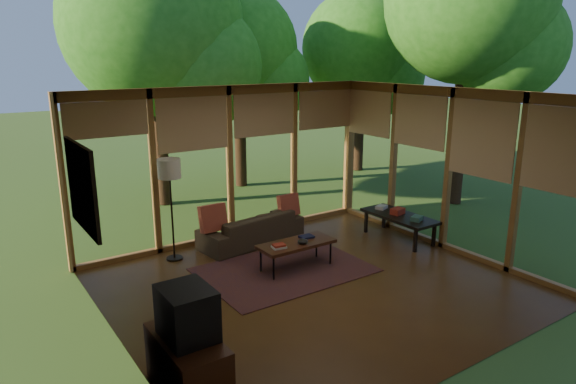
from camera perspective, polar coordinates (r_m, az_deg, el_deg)
floor at (r=7.47m, az=3.02°, el=-10.35°), size 5.50×5.50×0.00m
ceiling at (r=6.77m, az=3.34°, el=10.78°), size 5.50×5.50×0.00m
wall_left at (r=5.82m, az=-18.93°, el=-4.32°), size 0.04×5.00×2.70m
wall_front at (r=5.34m, az=19.79°, el=-6.15°), size 5.50×0.04×2.70m
window_wall_back at (r=9.06m, az=-6.49°, el=3.14°), size 5.50×0.12×2.70m
window_wall_right at (r=8.90m, az=17.40°, el=2.34°), size 0.12×5.00×2.70m
exterior_lawn at (r=18.31m, az=7.83°, el=4.77°), size 40.00×40.00×0.00m
tree_nw at (r=11.36m, az=-14.83°, el=17.49°), size 3.72×3.72×5.65m
tree_ne at (r=12.76m, az=-5.75°, el=15.47°), size 2.93×2.93×4.80m
tree_se at (r=11.62m, az=19.49°, el=19.51°), size 3.40×3.40×5.99m
tree_far at (r=14.50m, az=7.79°, el=15.54°), size 3.04×3.04×4.91m
rug at (r=7.96m, az=-0.38°, el=-8.63°), size 2.48×1.76×0.01m
sofa at (r=8.98m, az=-4.09°, el=-4.06°), size 1.93×0.95×0.54m
pillow_left at (r=8.50m, az=-8.34°, el=-2.94°), size 0.44×0.24×0.47m
pillow_right at (r=9.22m, az=0.05°, el=-1.51°), size 0.39×0.21×0.41m
ct_book_lower at (r=7.64m, az=-1.01°, el=-6.13°), size 0.22×0.18×0.03m
ct_book_upper at (r=7.63m, az=-1.01°, el=-5.93°), size 0.20×0.16×0.03m
ct_book_side at (r=8.06m, az=2.06°, el=-4.99°), size 0.22×0.17×0.03m
ct_bowl at (r=7.81m, az=1.66°, el=-5.50°), size 0.16×0.16×0.07m
media_cabinet at (r=5.31m, az=-11.06°, el=-18.36°), size 0.50×1.00×0.60m
television at (r=5.04m, az=-11.16°, el=-13.06°), size 0.45×0.55×0.50m
console_book_a at (r=9.04m, az=14.12°, el=-2.86°), size 0.26×0.22×0.08m
console_book_b at (r=9.32m, az=12.07°, el=-2.10°), size 0.26×0.21×0.11m
console_book_c at (r=9.60m, az=10.35°, el=-1.67°), size 0.26×0.22×0.06m
floor_lamp at (r=8.15m, az=-13.03°, el=1.92°), size 0.36×0.36×1.65m
coffee_table at (r=7.88m, az=0.93°, el=-5.84°), size 1.20×0.50×0.43m
side_console at (r=9.32m, az=12.26°, el=-2.75°), size 0.60×1.40×0.46m
wall_painting at (r=7.09m, az=-21.89°, el=0.48°), size 0.06×1.35×1.15m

